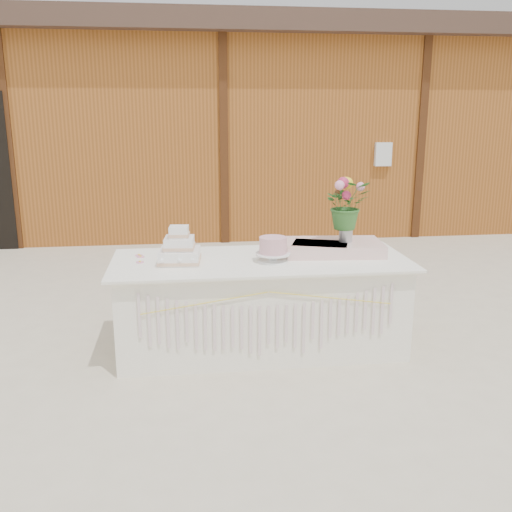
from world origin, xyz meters
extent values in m
plane|color=beige|center=(0.00, 0.00, 0.00)|extent=(80.00, 80.00, 0.00)
cube|color=#96541F|center=(0.00, 6.00, 1.50)|extent=(12.00, 4.00, 3.00)
cube|color=#3E2C23|center=(0.00, 6.00, 3.15)|extent=(12.60, 4.60, 0.30)
cube|color=white|center=(0.00, 0.00, 0.38)|extent=(2.28, 0.88, 0.75)
cube|color=white|center=(0.00, 0.00, 0.76)|extent=(2.40, 1.00, 0.02)
cube|color=white|center=(-0.65, -0.02, 0.82)|extent=(0.34, 0.34, 0.11)
cube|color=#DEAE8C|center=(-0.65, -0.02, 0.79)|extent=(0.35, 0.35, 0.02)
cube|color=white|center=(-0.65, -0.02, 0.93)|extent=(0.24, 0.24, 0.10)
cube|color=#DEAE8C|center=(-0.65, -0.02, 0.90)|extent=(0.26, 0.26, 0.02)
cube|color=white|center=(-0.65, -0.02, 1.02)|extent=(0.16, 0.16, 0.09)
cube|color=#DEAE8C|center=(-0.65, -0.02, 1.00)|extent=(0.17, 0.17, 0.02)
cylinder|color=white|center=(0.09, -0.09, 0.78)|extent=(0.24, 0.24, 0.01)
cylinder|color=white|center=(0.09, -0.09, 0.81)|extent=(0.07, 0.07, 0.04)
cylinder|color=white|center=(0.09, -0.09, 0.84)|extent=(0.28, 0.28, 0.01)
cylinder|color=#E5A5AF|center=(0.09, -0.09, 0.91)|extent=(0.22, 0.22, 0.13)
cube|color=beige|center=(0.63, 0.11, 0.82)|extent=(0.85, 0.54, 0.10)
cylinder|color=#B0B1B5|center=(0.73, 0.10, 0.95)|extent=(0.11, 0.11, 0.16)
imported|color=#2F6428|center=(0.73, 0.10, 1.23)|extent=(0.37, 0.33, 0.41)
camera|label=1|loc=(-0.60, -4.43, 1.94)|focal=40.00mm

